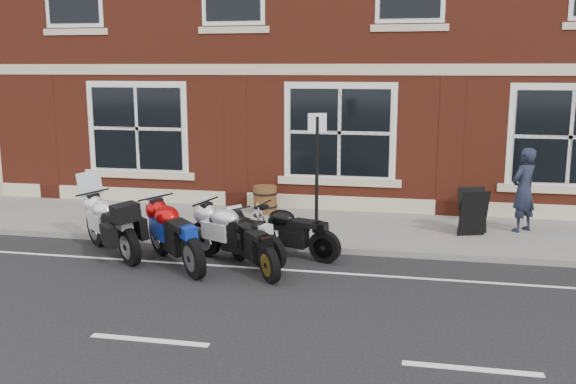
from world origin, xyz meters
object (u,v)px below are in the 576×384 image
parking_sign (317,170)px  pedestrian_left (524,190)px  moto_touring_silver (112,222)px  a_board_sign (473,212)px  moto_naked_black (291,230)px  moto_sport_silver (235,232)px  moto_sport_red (176,232)px  moto_sport_black (253,241)px  barrel_planter (265,199)px

parking_sign → pedestrian_left: bearing=2.1°
moto_touring_silver → a_board_sign: 7.08m
moto_naked_black → a_board_sign: (3.37, 1.84, 0.08)m
moto_sport_silver → parking_sign: parking_sign is taller
moto_sport_red → pedestrian_left: pedestrian_left is taller
moto_sport_red → a_board_sign: bearing=-15.0°
moto_sport_silver → moto_touring_silver: bearing=115.2°
moto_touring_silver → a_board_sign: size_ratio=1.90×
a_board_sign → parking_sign: bearing=-176.4°
a_board_sign → moto_naked_black: bearing=-171.3°
moto_sport_black → pedestrian_left: bearing=-3.7°
moto_naked_black → a_board_sign: size_ratio=2.00×
moto_touring_silver → moto_naked_black: size_ratio=0.95×
moto_naked_black → a_board_sign: 3.84m
pedestrian_left → parking_sign: bearing=-20.4°
moto_sport_red → barrel_planter: (0.69, 3.84, -0.17)m
moto_sport_silver → a_board_sign: (4.27, 2.42, 0.02)m
moto_sport_red → parking_sign: parking_sign is taller
barrel_planter → moto_naked_black: bearing=-67.8°
moto_touring_silver → a_board_sign: moto_touring_silver is taller
a_board_sign → barrel_planter: (-4.57, 1.10, -0.16)m
pedestrian_left → a_board_sign: bearing=-18.5°
pedestrian_left → parking_sign: parking_sign is taller
pedestrian_left → a_board_sign: size_ratio=1.83×
moto_sport_black → pedestrian_left: size_ratio=0.96×
pedestrian_left → a_board_sign: pedestrian_left is taller
moto_sport_red → parking_sign: size_ratio=0.73×
moto_touring_silver → pedestrian_left: bearing=-28.0°
moto_naked_black → parking_sign: parking_sign is taller
pedestrian_left → moto_naked_black: bearing=-16.7°
moto_touring_silver → moto_sport_red: moto_touring_silver is taller
moto_sport_red → pedestrian_left: size_ratio=1.05×
moto_sport_silver → moto_naked_black: size_ratio=1.07×
moto_sport_red → moto_sport_black: 1.41m
moto_sport_red → moto_naked_black: 2.09m
moto_naked_black → parking_sign: 1.24m
moto_naked_black → pedestrian_left: pedestrian_left is taller
a_board_sign → moto_sport_silver: bearing=-170.4°
pedestrian_left → moto_sport_silver: bearing=-15.8°
pedestrian_left → parking_sign: 4.42m
moto_sport_silver → moto_naked_black: moto_sport_silver is taller
pedestrian_left → moto_touring_silver: bearing=-24.5°
barrel_planter → parking_sign: (1.59, -2.40, 1.13)m
moto_sport_red → moto_naked_black: size_ratio=0.96×
moto_sport_silver → barrel_planter: moto_sport_silver is taller
moto_naked_black → barrel_planter: size_ratio=3.00×
moto_touring_silver → moto_sport_silver: moto_touring_silver is taller
moto_naked_black → barrel_planter: (-1.20, 2.94, -0.07)m
moto_sport_black → moto_sport_red: bearing=142.7°
moto_sport_black → a_board_sign: bearing=-1.9°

